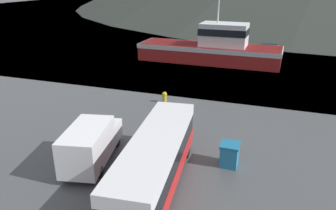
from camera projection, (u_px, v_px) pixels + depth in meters
water_surface at (278, 6)px, 135.84m from camera, size 240.00×240.00×0.00m
tour_bus at (156, 160)px, 17.55m from camera, size 3.55×10.68×3.07m
delivery_van at (91, 143)px, 20.18m from camera, size 3.46×6.46×2.59m
fishing_boat at (212, 48)px, 44.56m from camera, size 19.27×5.80×12.05m
storage_bin at (230, 154)px, 20.06m from camera, size 1.13×1.24×1.47m
small_boat at (267, 47)px, 53.19m from camera, size 5.05×6.80×0.76m
mooring_bollard at (165, 97)px, 30.31m from camera, size 0.46×0.46×1.05m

